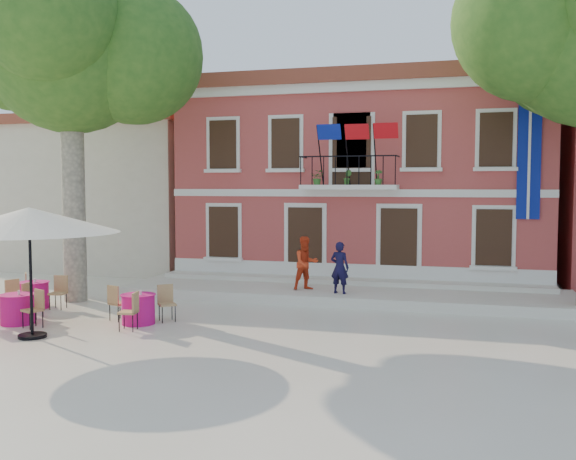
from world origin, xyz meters
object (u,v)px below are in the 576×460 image
at_px(pedestrian_navy, 340,268).
at_px(cafe_table_1, 138,307).
at_px(cafe_table_3, 34,294).
at_px(plane_tree_west, 70,47).
at_px(patio_umbrella, 29,221).
at_px(cafe_table_0, 17,307).
at_px(pedestrian_orange, 306,263).

xyz_separation_m(pedestrian_navy, cafe_table_1, (-4.43, -4.23, -0.66)).
height_order(pedestrian_navy, cafe_table_3, pedestrian_navy).
height_order(cafe_table_1, cafe_table_3, same).
height_order(plane_tree_west, patio_umbrella, plane_tree_west).
bearing_deg(cafe_table_3, patio_umbrella, -53.30).
height_order(cafe_table_0, cafe_table_1, same).
relative_size(cafe_table_0, cafe_table_3, 1.00).
relative_size(pedestrian_orange, cafe_table_0, 0.90).
relative_size(plane_tree_west, cafe_table_0, 5.61).
relative_size(pedestrian_navy, pedestrian_orange, 0.94).
distance_m(patio_umbrella, pedestrian_navy, 8.88).
bearing_deg(cafe_table_3, plane_tree_west, 71.41).
xyz_separation_m(plane_tree_west, cafe_table_1, (3.50, -2.47, -7.27)).
height_order(pedestrian_orange, cafe_table_1, pedestrian_orange).
distance_m(plane_tree_west, cafe_table_3, 7.41).
xyz_separation_m(cafe_table_1, cafe_table_3, (-3.96, 1.08, 0.00)).
distance_m(plane_tree_west, pedestrian_orange, 9.68).
height_order(patio_umbrella, cafe_table_3, patio_umbrella).
bearing_deg(cafe_table_0, cafe_table_3, 116.87).
relative_size(patio_umbrella, cafe_table_3, 2.21).
xyz_separation_m(patio_umbrella, cafe_table_0, (-1.32, 1.15, -2.31)).
bearing_deg(pedestrian_orange, plane_tree_west, 159.33).
height_order(plane_tree_west, cafe_table_1, plane_tree_west).
bearing_deg(plane_tree_west, pedestrian_navy, 12.53).
distance_m(cafe_table_1, cafe_table_3, 4.11).
height_order(plane_tree_west, pedestrian_navy, plane_tree_west).
bearing_deg(cafe_table_3, cafe_table_0, -63.13).
relative_size(pedestrian_orange, cafe_table_1, 0.90).
relative_size(plane_tree_west, patio_umbrella, 2.55).
bearing_deg(cafe_table_0, pedestrian_orange, 41.12).
relative_size(plane_tree_west, pedestrian_navy, 6.65).
distance_m(pedestrian_navy, cafe_table_1, 6.17).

